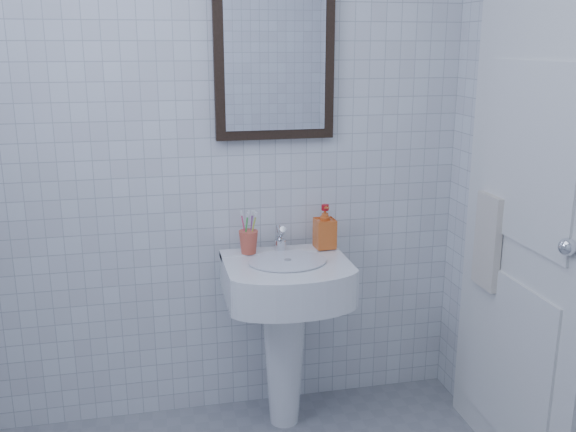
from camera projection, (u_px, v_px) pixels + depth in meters
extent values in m
cube|color=silver|center=(211.00, 138.00, 2.67)|extent=(2.20, 0.02, 2.50)
cone|color=white|center=(284.00, 356.00, 2.79)|extent=(0.20, 0.20, 0.63)
cube|color=white|center=(286.00, 278.00, 2.64)|extent=(0.51, 0.36, 0.15)
cube|color=white|center=(279.00, 252.00, 2.76)|extent=(0.51, 0.09, 0.03)
cylinder|color=silver|center=(288.00, 261.00, 2.60)|extent=(0.32, 0.32, 0.01)
cylinder|color=silver|center=(280.00, 245.00, 2.73)|extent=(0.05, 0.05, 0.05)
cylinder|color=silver|center=(281.00, 233.00, 2.70)|extent=(0.03, 0.10, 0.08)
cylinder|color=silver|center=(279.00, 235.00, 2.74)|extent=(0.03, 0.05, 0.09)
imported|color=#C34813|center=(325.00, 226.00, 2.75)|extent=(0.09, 0.09, 0.19)
cube|color=black|center=(275.00, 64.00, 2.63)|extent=(0.50, 0.04, 0.62)
cube|color=white|center=(276.00, 64.00, 2.61)|extent=(0.42, 0.00, 0.54)
cube|color=silver|center=(526.00, 222.00, 2.35)|extent=(0.04, 0.80, 2.00)
torus|color=silver|center=(496.00, 197.00, 2.50)|extent=(0.01, 0.18, 0.18)
cube|color=beige|center=(488.00, 242.00, 2.54)|extent=(0.03, 0.16, 0.38)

